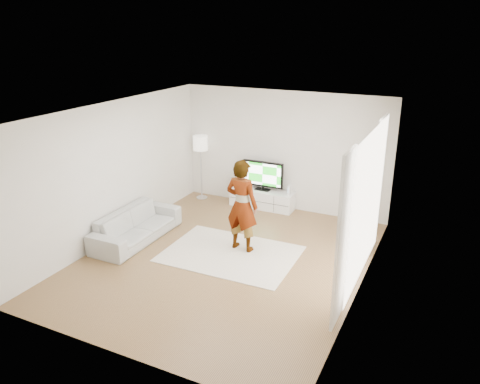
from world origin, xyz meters
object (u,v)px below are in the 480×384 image
at_px(sofa, 136,225).
at_px(floor_lamp, 200,146).
at_px(television, 263,175).
at_px(rug, 230,254).
at_px(media_console, 262,199).
at_px(player, 242,206).

xyz_separation_m(sofa, floor_lamp, (-0.03, 2.70, 1.05)).
xyz_separation_m(television, rug, (0.42, -2.55, -0.82)).
bearing_deg(floor_lamp, rug, -49.98).
distance_m(rug, floor_lamp, 3.48).
relative_size(media_console, rug, 0.62).
bearing_deg(sofa, floor_lamp, 0.27).
distance_m(media_console, sofa, 3.20).
distance_m(media_console, floor_lamp, 2.00).
distance_m(television, sofa, 3.26).
bearing_deg(media_console, player, -76.82).
bearing_deg(sofa, television, -30.39).
bearing_deg(player, sofa, 19.27).
height_order(media_console, sofa, sofa).
height_order(media_console, floor_lamp, floor_lamp).
distance_m(media_console, television, 0.60).
bearing_deg(rug, sofa, -173.17).
xyz_separation_m(media_console, floor_lamp, (-1.64, -0.06, 1.14)).
bearing_deg(floor_lamp, television, 3.23).
height_order(television, player, player).
xyz_separation_m(media_console, sofa, (-1.62, -2.76, 0.09)).
xyz_separation_m(rug, sofa, (-2.03, -0.24, 0.30)).
distance_m(media_console, rug, 2.56).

